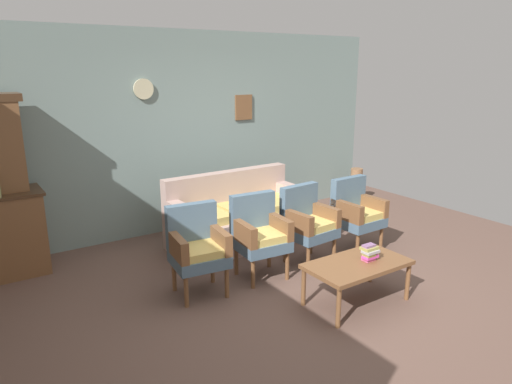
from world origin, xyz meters
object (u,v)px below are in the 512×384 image
at_px(armchair_by_doorway, 356,211).
at_px(floor_vase_by_wall, 356,185).
at_px(book_stack_on_table, 370,252).
at_px(armchair_near_couch_end, 308,221).
at_px(armchair_near_cabinet, 197,246).
at_px(armchair_row_middle, 259,232).
at_px(floral_couch, 239,218).
at_px(coffee_table, 357,267).

bearing_deg(armchair_by_doorway, floor_vase_by_wall, 44.34).
bearing_deg(book_stack_on_table, armchair_near_couch_end, 83.86).
bearing_deg(armchair_near_couch_end, book_stack_on_table, -96.14).
height_order(armchair_near_cabinet, armchair_near_couch_end, same).
height_order(armchair_row_middle, floor_vase_by_wall, armchair_row_middle).
relative_size(armchair_row_middle, floor_vase_by_wall, 1.55).
bearing_deg(armchair_near_couch_end, floor_vase_by_wall, 32.57).
bearing_deg(armchair_row_middle, floor_vase_by_wall, 26.29).
xyz_separation_m(armchair_near_cabinet, floor_vase_by_wall, (3.69, 1.44, -0.21)).
bearing_deg(armchair_by_doorway, armchair_near_cabinet, 178.59).
distance_m(armchair_near_cabinet, armchair_near_couch_end, 1.41).
distance_m(book_stack_on_table, floor_vase_by_wall, 3.48).
bearing_deg(floral_couch, armchair_by_doorway, -43.00).
relative_size(armchair_near_cabinet, book_stack_on_table, 5.54).
bearing_deg(armchair_near_couch_end, coffee_table, -103.03).
distance_m(armchair_row_middle, armchair_by_doorway, 1.42).
relative_size(coffee_table, book_stack_on_table, 6.16).
bearing_deg(armchair_row_middle, coffee_table, -66.94).
distance_m(armchair_row_middle, book_stack_on_table, 1.20).
bearing_deg(book_stack_on_table, armchair_by_doorway, 49.81).
xyz_separation_m(armchair_row_middle, armchair_near_couch_end, (0.68, 0.00, 0.00)).
height_order(armchair_near_couch_end, coffee_table, armchair_near_couch_end).
xyz_separation_m(armchair_by_doorway, coffee_table, (-0.99, -0.99, -0.12)).
bearing_deg(book_stack_on_table, armchair_near_cabinet, 140.42).
relative_size(armchair_near_cabinet, armchair_near_couch_end, 1.00).
relative_size(floral_couch, armchair_near_cabinet, 2.04).
xyz_separation_m(book_stack_on_table, floor_vase_by_wall, (2.39, 2.52, -0.21)).
xyz_separation_m(armchair_near_couch_end, book_stack_on_table, (-0.11, -1.06, 0.00)).
bearing_deg(floor_vase_by_wall, armchair_row_middle, -153.71).
xyz_separation_m(armchair_row_middle, coffee_table, (0.44, -1.03, -0.12)).
relative_size(armchair_by_doorway, coffee_table, 0.90).
distance_m(armchair_row_middle, coffee_table, 1.12).
distance_m(armchair_near_cabinet, armchair_row_middle, 0.73).
relative_size(floral_couch, coffee_table, 1.83).
relative_size(armchair_by_doorway, book_stack_on_table, 5.54).
height_order(armchair_near_cabinet, armchair_row_middle, same).
height_order(floral_couch, armchair_by_doorway, same).
bearing_deg(floor_vase_by_wall, book_stack_on_table, -133.56).
height_order(armchair_row_middle, book_stack_on_table, armchair_row_middle).
relative_size(floral_couch, armchair_row_middle, 2.04).
bearing_deg(armchair_near_couch_end, armchair_by_doorway, -3.17).
bearing_deg(armchair_by_doorway, armchair_row_middle, 178.52).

